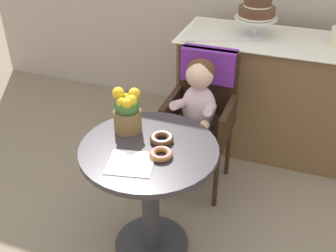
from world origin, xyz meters
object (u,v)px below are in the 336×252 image
cafe_table (150,179)px  seated_child (197,105)px  wicker_chair (204,99)px  tiered_cake_stand (257,8)px  donut_front (161,154)px  donut_mid (162,138)px  flower_vase (127,111)px

cafe_table → seated_child: bearing=81.3°
wicker_chair → seated_child: (0.00, -0.16, 0.04)m
tiered_cake_stand → donut_front: bearing=-98.6°
seated_child → donut_mid: bearing=-95.0°
seated_child → flower_vase: size_ratio=2.94×
donut_front → flower_vase: bearing=146.3°
tiered_cake_stand → donut_mid: bearing=-101.4°
donut_mid → tiered_cake_stand: bearing=78.6°
seated_child → wicker_chair: bearing=90.0°
seated_child → donut_mid: 0.52m
donut_front → donut_mid: (-0.04, 0.13, 0.00)m
cafe_table → flower_vase: flower_vase is taller
wicker_chair → donut_front: wicker_chair is taller
donut_front → cafe_table: bearing=147.9°
donut_front → wicker_chair: bearing=89.9°
donut_front → flower_vase: size_ratio=0.48×
cafe_table → tiered_cake_stand: bearing=77.3°
seated_child → flower_vase: flower_vase is taller
wicker_chair → donut_mid: (-0.04, -0.67, 0.10)m
cafe_table → tiered_cake_stand: size_ratio=2.13×
cafe_table → flower_vase: 0.39m
seated_child → tiered_cake_stand: 0.86m
seated_child → donut_mid: size_ratio=5.81×
flower_vase → donut_front: bearing=-33.7°
cafe_table → donut_front: donut_front is taller
cafe_table → donut_front: bearing=-32.1°
donut_front → tiered_cake_stand: size_ratio=0.35×
tiered_cake_stand → flower_vase: bearing=-111.2°
donut_mid → flower_vase: bearing=167.9°
seated_child → tiered_cake_stand: (0.20, 0.72, 0.42)m
donut_mid → tiered_cake_stand: (0.25, 1.23, 0.36)m
donut_front → donut_mid: bearing=109.3°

